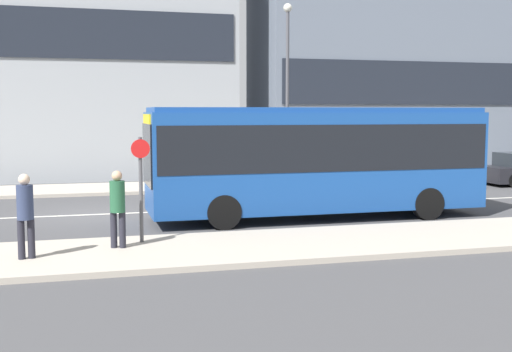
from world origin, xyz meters
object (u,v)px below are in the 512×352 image
city_bus (316,155)px  bus_stop_sign (141,181)px  parked_car_0 (420,173)px  pedestrian_near_stop (25,210)px  pedestrian_down_pavement (118,204)px  street_lamp (287,77)px

city_bus → bus_stop_sign: (-5.48, -2.91, -0.32)m
parked_car_0 → pedestrian_near_stop: bearing=-146.4°
parked_car_0 → pedestrian_down_pavement: pedestrian_down_pavement is taller
city_bus → parked_car_0: (6.77, 5.74, -1.26)m
parked_car_0 → city_bus: bearing=-139.7°
city_bus → bus_stop_sign: bearing=-154.2°
bus_stop_sign → street_lamp: 12.98m
city_bus → parked_car_0: size_ratio=2.26×
pedestrian_down_pavement → street_lamp: size_ratio=0.23×
pedestrian_near_stop → bus_stop_sign: size_ratio=0.72×
pedestrian_down_pavement → pedestrian_near_stop: bearing=-143.8°
parked_car_0 → pedestrian_near_stop: (-14.74, -9.78, 0.50)m
pedestrian_near_stop → street_lamp: bearing=40.1°
pedestrian_near_stop → bus_stop_sign: (2.49, 1.13, 0.44)m
pedestrian_near_stop → street_lamp: 15.41m
parked_car_0 → street_lamp: bearing=160.7°
pedestrian_near_stop → pedestrian_down_pavement: bearing=7.0°
pedestrian_near_stop → bus_stop_sign: 2.77m
pedestrian_near_stop → street_lamp: (9.50, 11.61, 3.51)m
parked_car_0 → street_lamp: size_ratio=0.60×
pedestrian_near_stop → city_bus: bearing=16.2°
pedestrian_near_stop → street_lamp: size_ratio=0.24×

